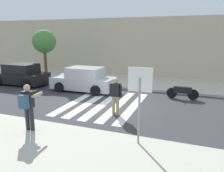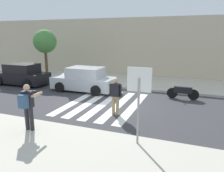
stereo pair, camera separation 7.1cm
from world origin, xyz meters
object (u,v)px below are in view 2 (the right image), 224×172
at_px(street_tree_west, 45,42).
at_px(photographer_with_backpack, 27,103).
at_px(parked_car_black, 21,75).
at_px(parked_car_silver, 84,80).
at_px(stop_sign, 139,89).
at_px(motorcycle, 183,92).
at_px(pedestrian_crossing, 115,94).

bearing_deg(street_tree_west, photographer_with_backpack, -56.35).
height_order(parked_car_black, parked_car_silver, same).
distance_m(stop_sign, street_tree_west, 13.14).
xyz_separation_m(photographer_with_backpack, street_tree_west, (-5.97, 8.96, 1.87)).
distance_m(parked_car_black, parked_car_silver, 5.18).
bearing_deg(parked_car_black, street_tree_west, 82.48).
bearing_deg(parked_car_silver, stop_sign, -49.53).
bearing_deg(photographer_with_backpack, motorcycle, 53.31).
height_order(parked_car_silver, street_tree_west, street_tree_west).
bearing_deg(motorcycle, pedestrian_crossing, -125.95).
distance_m(stop_sign, parked_car_silver, 7.96).
xyz_separation_m(parked_car_black, street_tree_west, (0.33, 2.53, 2.31)).
relative_size(photographer_with_backpack, parked_car_silver, 0.42).
relative_size(stop_sign, parked_car_black, 0.61).
relative_size(motorcycle, street_tree_west, 0.46).
distance_m(photographer_with_backpack, street_tree_west, 10.93).
bearing_deg(stop_sign, street_tree_west, 139.44).
xyz_separation_m(pedestrian_crossing, parked_car_silver, (-3.42, 3.45, -0.25)).
bearing_deg(photographer_with_backpack, pedestrian_crossing, 52.41).
bearing_deg(photographer_with_backpack, stop_sign, 6.41).
distance_m(parked_car_silver, motorcycle, 6.15).
height_order(photographer_with_backpack, parked_car_black, photographer_with_backpack).
bearing_deg(pedestrian_crossing, parked_car_silver, 134.74).
height_order(photographer_with_backpack, motorcycle, photographer_with_backpack).
bearing_deg(stop_sign, pedestrian_crossing, 123.66).
height_order(parked_car_silver, motorcycle, parked_car_silver).
relative_size(pedestrian_crossing, parked_car_black, 0.42).
relative_size(photographer_with_backpack, street_tree_west, 0.45).
distance_m(motorcycle, street_tree_west, 11.51).
height_order(parked_car_black, street_tree_west, street_tree_west).
height_order(pedestrian_crossing, street_tree_west, street_tree_west).
bearing_deg(photographer_with_backpack, parked_car_silver, 99.90).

